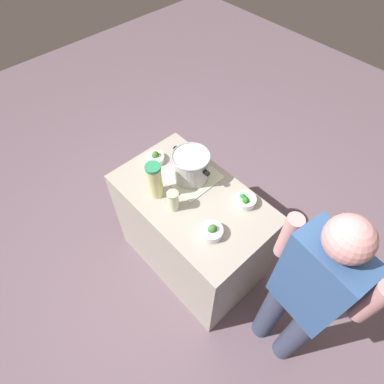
{
  "coord_description": "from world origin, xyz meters",
  "views": [
    {
      "loc": [
        0.93,
        -0.86,
        2.58
      ],
      "look_at": [
        0.0,
        0.0,
        0.94
      ],
      "focal_mm": 30.05,
      "sensor_mm": 36.0,
      "label": 1
    }
  ],
  "objects": [
    {
      "name": "dish_cloth",
      "position": [
        -0.14,
        0.12,
        0.89
      ],
      "size": [
        0.34,
        0.33,
        0.01
      ],
      "primitive_type": "cube",
      "color": "beige",
      "rests_on": "counter_slab"
    },
    {
      "name": "ground_plane",
      "position": [
        0.0,
        0.0,
        0.0
      ],
      "size": [
        8.0,
        8.0,
        0.0
      ],
      "primitive_type": "plane",
      "color": "#6E5965"
    },
    {
      "name": "broccoli_bowl_front",
      "position": [
        0.27,
        0.22,
        0.92
      ],
      "size": [
        0.13,
        0.13,
        0.08
      ],
      "color": "silver",
      "rests_on": "counter_slab"
    },
    {
      "name": "broccoli_bowl_back",
      "position": [
        -0.42,
        0.03,
        0.92
      ],
      "size": [
        0.13,
        0.13,
        0.08
      ],
      "color": "silver",
      "rests_on": "counter_slab"
    },
    {
      "name": "cooking_pot",
      "position": [
        -0.14,
        0.12,
        1.0
      ],
      "size": [
        0.33,
        0.26,
        0.2
      ],
      "color": "#B7B7BC",
      "rests_on": "dish_cloth"
    },
    {
      "name": "lemonade_pitcher",
      "position": [
        -0.18,
        -0.15,
        1.02
      ],
      "size": [
        0.1,
        0.1,
        0.27
      ],
      "color": "beige",
      "rests_on": "counter_slab"
    },
    {
      "name": "person_cook",
      "position": [
        0.89,
        -0.01,
        0.89
      ],
      "size": [
        0.5,
        0.24,
        1.61
      ],
      "color": "#3B4460",
      "rests_on": "ground_plane"
    },
    {
      "name": "broccoli_bowl_center",
      "position": [
        0.29,
        -0.11,
        0.92
      ],
      "size": [
        0.14,
        0.14,
        0.09
      ],
      "color": "silver",
      "rests_on": "counter_slab"
    },
    {
      "name": "mason_jar",
      "position": [
        -0.02,
        -0.15,
        0.96
      ],
      "size": [
        0.08,
        0.08,
        0.15
      ],
      "color": "beige",
      "rests_on": "counter_slab"
    },
    {
      "name": "counter_slab",
      "position": [
        0.0,
        0.0,
        0.44
      ],
      "size": [
        1.09,
        0.66,
        0.89
      ],
      "primitive_type": "cube",
      "color": "#A49B8F",
      "rests_on": "ground_plane"
    }
  ]
}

